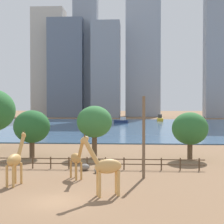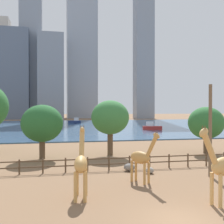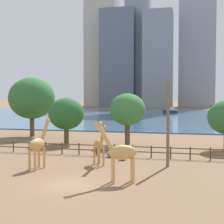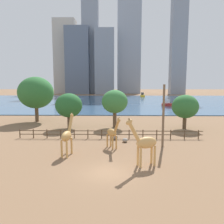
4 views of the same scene
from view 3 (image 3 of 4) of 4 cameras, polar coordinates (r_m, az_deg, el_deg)
ground_plane at (r=103.58m, az=8.35°, el=-0.68°), size 400.00×400.00×0.00m
harbor_water at (r=100.59m, az=8.21°, el=-0.73°), size 180.00×86.00×0.20m
giraffe_tall at (r=25.60m, az=1.37°, el=-6.71°), size 3.28×1.70×4.74m
giraffe_companion at (r=30.96m, az=-12.18°, el=-5.23°), size 1.11×3.27×4.55m
giraffe_young at (r=31.76m, az=-2.11°, el=-5.43°), size 1.93×2.60×4.05m
utility_pole at (r=31.25m, az=9.29°, el=-2.06°), size 0.28×0.28×7.68m
boulder_near_fence at (r=34.36m, az=1.81°, el=-7.57°), size 0.73×0.72×0.54m
boulder_by_pole at (r=35.94m, az=-0.10°, el=-6.99°), size 1.02×0.91×0.68m
enclosure_fence at (r=36.56m, az=-0.89°, el=-6.16°), size 26.12×0.14×1.30m
tree_left_large at (r=44.15m, az=2.59°, el=0.37°), size 4.60×4.60×6.67m
tree_right_tall at (r=45.47m, az=-7.61°, el=-0.31°), size 4.67×4.67×6.10m
tree_left_small at (r=54.36m, az=-13.19°, el=2.23°), size 7.09×7.09×9.14m
boat_ferry at (r=129.43m, az=16.33°, el=0.43°), size 2.21×5.82×2.54m
boat_tug at (r=116.16m, az=9.74°, el=0.15°), size 4.92×2.46×2.07m
skyline_tower_needle at (r=168.53m, az=7.66°, el=8.59°), size 13.74×13.05×46.21m
skyline_block_central at (r=173.81m, az=1.07°, el=8.84°), size 17.37×11.29×48.60m
skyline_block_left at (r=179.21m, az=4.32°, el=14.73°), size 12.09×9.24×86.15m
skyline_block_right at (r=186.20m, az=-1.70°, el=9.65°), size 16.63×12.51×56.34m
skyline_tower_short at (r=186.31m, az=14.03°, el=17.43°), size 17.84×12.14×106.65m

